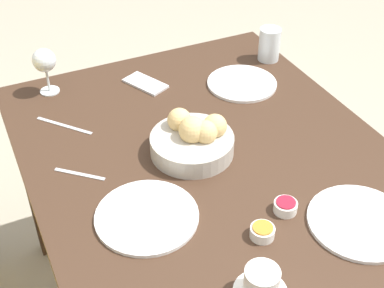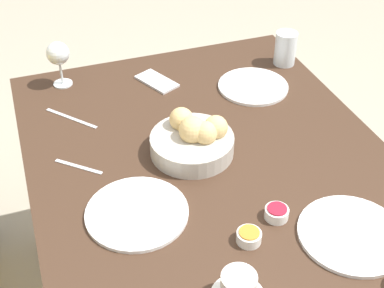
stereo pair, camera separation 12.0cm
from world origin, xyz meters
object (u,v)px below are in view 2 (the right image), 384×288
Objects in this scene: plate_near_left at (352,234)px; jam_bowl_berry at (277,213)px; cell_phone at (157,81)px; knife_silver at (71,118)px; spoon_coffee at (79,167)px; plate_near_right at (253,86)px; water_tumbler at (285,48)px; plate_far_center at (137,213)px; bread_basket at (194,139)px; wine_glass at (58,55)px; jam_bowl_honey at (249,237)px.

jam_bowl_berry reaches higher than plate_near_left.
knife_silver is at bearing 110.74° from cell_phone.
spoon_coffee is at bearing 137.20° from cell_phone.
water_tumbler is (0.11, -0.17, 0.05)m from plate_near_right.
plate_far_center is (0.24, 0.46, 0.00)m from plate_near_left.
bread_basket is 0.40m from plate_near_right.
knife_silver is (0.70, 0.55, -0.00)m from plate_near_left.
jam_bowl_berry is 0.72m from knife_silver.
plate_near_left is 1.65× the size of wine_glass.
spoon_coffee is at bearing 24.84° from plate_far_center.
cell_phone is (0.58, -0.22, -0.00)m from plate_far_center.
water_tumbler is (0.56, -0.69, 0.05)m from plate_far_center.
plate_near_right reaches higher than cell_phone.
water_tumbler is at bearing -15.95° from plate_near_left.
bread_basket is 0.40m from cell_phone.
water_tumbler reaches higher than knife_silver.
jam_bowl_honey is 0.71m from knife_silver.
plate_far_center reaches higher than cell_phone.
plate_far_center is 0.89m from water_tumbler.
jam_bowl_berry is 0.36× the size of cell_phone.
plate_near_left is 1.10× the size of plate_near_right.
water_tumbler is (0.37, -0.47, 0.02)m from bread_basket.
cell_phone is (-0.09, -0.30, -0.11)m from wine_glass.
jam_bowl_honey reaches higher than knife_silver.
bread_basket is 0.29m from plate_far_center.
plate_near_right and plate_far_center have the same top height.
water_tumbler is at bearing -98.82° from wine_glass.
plate_near_left reaches higher than knife_silver.
spoon_coffee is (-0.45, 0.03, -0.11)m from wine_glass.
plate_far_center is at bearing -173.26° from wine_glass.
plate_far_center is at bearing 159.06° from cell_phone.
plate_near_right is at bearing -111.27° from wine_glass.
plate_near_right is 0.68m from plate_far_center.
plate_near_right is at bearing -92.12° from knife_silver.
wine_glass is (0.49, 0.30, 0.07)m from bread_basket.
bread_basket is 1.98× the size of water_tumbler.
plate_near_left is 0.25m from jam_bowl_honey.
plate_near_right is 1.96× the size of water_tumbler.
wine_glass is 0.24m from knife_silver.
cell_phone is (0.39, -0.01, -0.04)m from bread_basket.
wine_glass is at bearing 31.28° from bread_basket.
cell_phone is at bearing 64.67° from plate_near_right.
plate_near_right is 2.00× the size of spoon_coffee.
plate_far_center reaches higher than spoon_coffee.
plate_near_left is 0.86m from cell_phone.
wine_glass is at bearing 6.74° from plate_far_center.
jam_bowl_honey is at bearing -160.22° from wine_glass.
plate_near_right is at bearing 123.27° from water_tumbler.
spoon_coffee is (-0.33, 0.80, -0.06)m from water_tumbler.
knife_silver is 0.93× the size of cell_phone.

